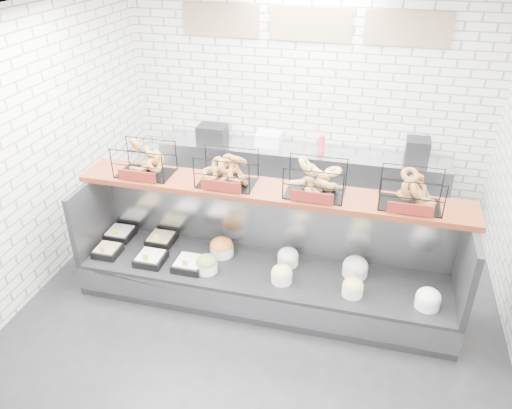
# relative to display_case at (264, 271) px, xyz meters

# --- Properties ---
(ground) EXTENTS (5.50, 5.50, 0.00)m
(ground) POSITION_rel_display_case_xyz_m (0.01, -0.34, -0.33)
(ground) COLOR black
(ground) RESTS_ON ground
(room_shell) EXTENTS (5.02, 5.51, 3.01)m
(room_shell) POSITION_rel_display_case_xyz_m (0.01, 0.26, 1.73)
(room_shell) COLOR silver
(room_shell) RESTS_ON ground
(display_case) EXTENTS (4.00, 0.90, 1.20)m
(display_case) POSITION_rel_display_case_xyz_m (0.00, 0.00, 0.00)
(display_case) COLOR black
(display_case) RESTS_ON ground
(bagel_shelf) EXTENTS (4.10, 0.50, 0.40)m
(bagel_shelf) POSITION_rel_display_case_xyz_m (0.01, 0.17, 1.06)
(bagel_shelf) COLOR #501F11
(bagel_shelf) RESTS_ON display_case
(prep_counter) EXTENTS (4.00, 0.60, 1.20)m
(prep_counter) POSITION_rel_display_case_xyz_m (0.01, 2.09, 0.14)
(prep_counter) COLOR #93969B
(prep_counter) RESTS_ON ground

